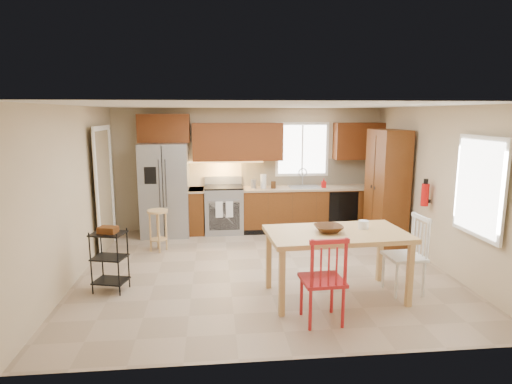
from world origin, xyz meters
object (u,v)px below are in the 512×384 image
object	(u,v)px
pantry	(387,187)
table_jar	(363,226)
fire_extinguisher	(425,195)
bar_stool	(158,230)
soap_bottle	(324,183)
dining_table	(336,265)
range_stove	(224,210)
chair_white	(404,255)
table_bowl	(328,232)
chair_red	(322,278)
refrigerator	(165,190)
utility_cart	(110,261)

from	to	relation	value
pantry	table_jar	world-z (taller)	pantry
fire_extinguisher	table_jar	distance (m)	1.82
bar_stool	soap_bottle	bearing A→B (deg)	11.08
dining_table	range_stove	bearing A→B (deg)	109.46
chair_white	table_bowl	distance (m)	1.12
dining_table	chair_red	distance (m)	0.74
soap_bottle	chair_red	distance (m)	4.00
refrigerator	table_bowl	bearing A→B (deg)	-53.18
fire_extinguisher	bar_stool	size ratio (longest dim) A/B	0.49
table_bowl	dining_table	bearing A→B (deg)	0.00
pantry	chair_white	world-z (taller)	pantry
refrigerator	chair_white	size ratio (longest dim) A/B	1.73
soap_bottle	table_bowl	bearing A→B (deg)	-103.57
pantry	table_bowl	world-z (taller)	pantry
fire_extinguisher	table_jar	bearing A→B (deg)	-141.41
refrigerator	pantry	xyz separation A→B (m)	(4.13, -0.93, 0.14)
soap_bottle	pantry	bearing A→B (deg)	-43.45
utility_cart	table_jar	bearing A→B (deg)	8.30
chair_white	table_bowl	xyz separation A→B (m)	(-1.06, -0.05, 0.36)
table_bowl	chair_red	bearing A→B (deg)	-110.14
table_bowl	pantry	bearing A→B (deg)	53.12
soap_bottle	utility_cart	bearing A→B (deg)	-143.46
dining_table	table_bowl	distance (m)	0.46
table_bowl	table_jar	world-z (taller)	table_jar
refrigerator	range_stove	size ratio (longest dim) A/B	1.98
refrigerator	dining_table	size ratio (longest dim) A/B	1.02
soap_bottle	fire_extinguisher	distance (m)	2.27
fire_extinguisher	dining_table	size ratio (longest dim) A/B	0.20
pantry	fire_extinguisher	world-z (taller)	pantry
table_jar	refrigerator	bearing A→B (deg)	133.15
pantry	dining_table	xyz separation A→B (m)	(-1.61, -2.29, -0.61)
range_stove	chair_white	size ratio (longest dim) A/B	0.88
dining_table	chair_red	world-z (taller)	chair_red
dining_table	chair_white	bearing A→B (deg)	-0.22
table_jar	utility_cart	world-z (taller)	table_jar
soap_bottle	utility_cart	distance (m)	4.57
table_jar	bar_stool	size ratio (longest dim) A/B	0.24
soap_bottle	fire_extinguisher	bearing A→B (deg)	-59.47
refrigerator	table_jar	distance (m)	4.26
soap_bottle	chair_white	world-z (taller)	soap_bottle
soap_bottle	bar_stool	xyz separation A→B (m)	(-3.21, -1.01, -0.63)
chair_red	range_stove	bearing A→B (deg)	101.34
range_stove	soap_bottle	xyz separation A→B (m)	(2.03, -0.08, 0.54)
range_stove	chair_red	xyz separation A→B (m)	(1.02, -3.93, 0.06)
chair_red	table_jar	xyz separation A→B (m)	(0.74, 0.76, 0.39)
range_stove	pantry	size ratio (longest dim) A/B	0.44
bar_stool	table_jar	bearing A→B (deg)	-41.55
refrigerator	table_bowl	xyz separation A→B (m)	(2.41, -3.22, -0.03)
pantry	soap_bottle	bearing A→B (deg)	136.55
fire_extinguisher	utility_cart	bearing A→B (deg)	-171.10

